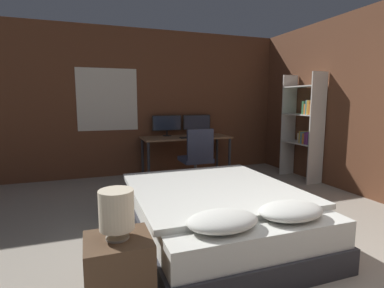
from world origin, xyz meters
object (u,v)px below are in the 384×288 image
Objects in this scene: monitor_right at (197,123)px; monitor_left at (167,124)px; keyboard at (190,138)px; bookshelf at (305,123)px; bedside_lamp at (117,210)px; desk at (186,141)px; computer_mouse at (204,136)px; office_chair at (197,162)px; nightstand at (119,276)px; bed at (217,213)px.

monitor_left is at bearing 180.00° from monitor_right.
bookshelf is at bearing -23.88° from keyboard.
bedside_lamp is 3.55m from keyboard.
computer_mouse reaches higher than desk.
computer_mouse is 0.07× the size of office_chair.
office_chair is (-0.05, -0.72, -0.27)m from desk.
desk is 0.77m from office_chair.
nightstand is 4.23m from bookshelf.
monitor_right is (1.91, 3.63, 0.70)m from nightstand.
monitor_left and monitor_right have the same top height.
bed is at bearing -101.78° from desk.
monitor_right reaches higher than nightstand.
computer_mouse is at bearing 0.00° from keyboard.
desk is 23.42× the size of computer_mouse.
computer_mouse is (0.27, 0.00, 0.01)m from keyboard.
computer_mouse is at bearing 59.46° from bedside_lamp.
computer_mouse is at bearing 71.11° from bed.
computer_mouse is (1.87, 3.17, 0.04)m from bedside_lamp.
bedside_lamp is at bearing -120.01° from office_chair.
office_chair is at bearing 59.99° from bedside_lamp.
keyboard is at bearing -123.42° from monitor_right.
bookshelf is at bearing 34.51° from nightstand.
bookshelf reaches higher than bedside_lamp.
monitor_left is 0.76m from computer_mouse.
bed is at bearing -102.88° from keyboard.
monitor_left reaches higher than office_chair.
computer_mouse is at bearing -38.78° from monitor_left.
bed is at bearing 37.08° from nightstand.
monitor_right is at bearing 85.69° from computer_mouse.
monitor_right is 0.59× the size of office_chair.
nightstand is at bearing -117.69° from monitor_right.
bedside_lamp reaches higher than nightstand.
nightstand is 3.78m from desk.
office_chair reaches higher than bed.
desk is 2.93× the size of monitor_left.
keyboard reaches higher than nightstand.
desk reaches higher than nightstand.
monitor_right reaches higher than computer_mouse.
computer_mouse reaches higher than nightstand.
monitor_right is (0.30, 0.23, 0.31)m from desk.
bedside_lamp is 3.76m from desk.
bed is 3.04m from monitor_right.
bookshelf is (3.43, 2.36, 0.74)m from nightstand.
nightstand is 1.63× the size of bedside_lamp.
bookshelf is (1.56, -0.81, 0.26)m from computer_mouse.
nightstand is at bearing -109.67° from monitor_left.
bedside_lamp reaches higher than computer_mouse.
keyboard is 5.12× the size of computer_mouse.
bedside_lamp is 4.18m from bookshelf.
computer_mouse is (-0.03, -0.46, -0.21)m from monitor_right.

